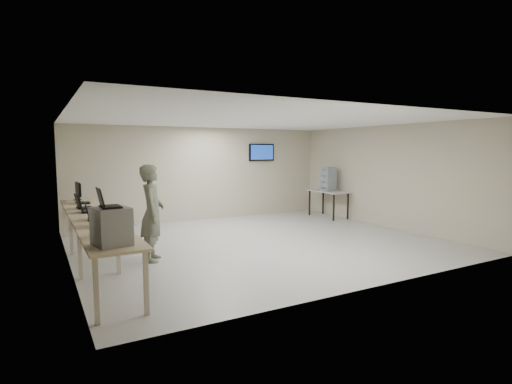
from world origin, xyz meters
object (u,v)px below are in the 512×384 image
equipment_box (111,226)px  side_table (328,193)px  workbench (92,220)px  soldier (152,213)px

equipment_box → side_table: 8.56m
workbench → side_table: bearing=15.4°
workbench → equipment_box: bearing=-91.4°
workbench → equipment_box: size_ratio=12.27×
workbench → side_table: 7.46m
equipment_box → workbench: bearing=78.3°
equipment_box → soldier: bearing=53.5°
side_table → soldier: bearing=-159.4°
soldier → workbench: bearing=91.7°
equipment_box → soldier: soldier is taller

